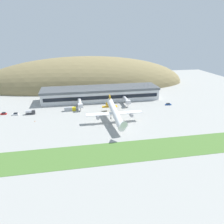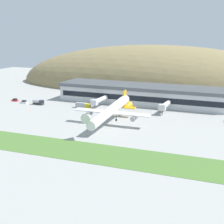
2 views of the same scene
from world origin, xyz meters
name	(u,v)px [view 1 (image 1 of 2)]	position (x,y,z in m)	size (l,w,h in m)	color
ground_plane	(97,123)	(0.00, 0.00, 0.00)	(357.22, 357.22, 0.00)	#9E9E99
grass_strip_foreground	(107,153)	(0.00, -37.17, 0.04)	(321.49, 19.78, 0.08)	#4C7533
hill_backdrop	(86,85)	(1.16, 107.85, 0.00)	(218.21, 81.52, 60.33)	olive
terminal_building	(101,93)	(9.54, 50.40, 5.95)	(97.07, 22.04, 10.51)	silver
jetway_0	(80,103)	(-8.86, 30.64, 3.99)	(3.38, 16.86, 5.43)	silver
jetway_1	(126,100)	(27.28, 31.75, 3.99)	(3.38, 14.75, 5.43)	silver
cargo_airplane	(115,113)	(11.28, -0.60, 6.47)	(35.90, 48.54, 11.27)	white
service_car_0	(16,114)	(-53.46, 24.69, 0.69)	(4.31, 1.97, 1.67)	silver
service_car_1	(4,114)	(-61.79, 27.45, 0.66)	(3.91, 1.80, 1.60)	#B21E1E
service_car_2	(168,104)	(59.53, 25.47, 0.62)	(4.72, 2.06, 1.50)	#264C99
fuel_truck	(70,109)	(-16.41, 26.37, 1.37)	(8.44, 2.57, 2.81)	gold
box_truck	(30,112)	(-43.56, 24.39, 1.49)	(6.45, 2.48, 3.09)	#333338
traffic_cone_0	(35,121)	(-38.91, 10.19, 0.28)	(0.52, 0.52, 0.58)	orange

